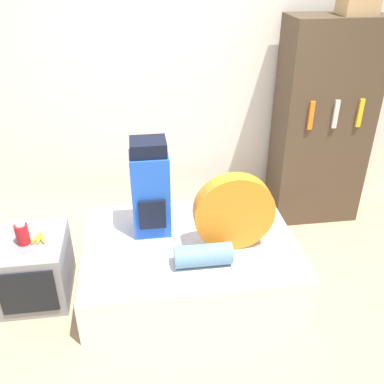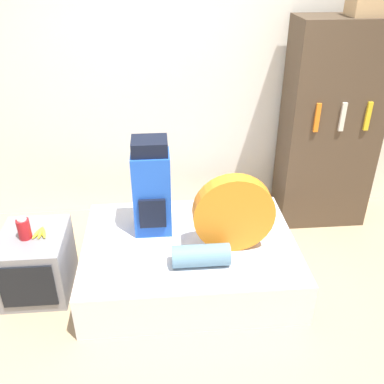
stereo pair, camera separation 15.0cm
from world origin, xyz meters
TOP-DOWN VIEW (x-y plane):
  - ground_plane at (0.00, 0.00)m, footprint 16.00×16.00m
  - wall_back at (0.00, 1.74)m, footprint 8.00×0.05m
  - bed at (0.06, 0.60)m, footprint 1.70×1.25m
  - backpack at (-0.22, 0.79)m, footprint 0.30×0.29m
  - tent_bag at (0.39, 0.49)m, footprint 0.62×0.13m
  - sleeping_roll at (0.12, 0.30)m, footprint 0.43×0.17m
  - television at (-1.15, 0.56)m, footprint 0.50×0.60m
  - canister at (-1.18, 0.55)m, footprint 0.10×0.10m
  - banana_bunch at (-1.08, 0.58)m, footprint 0.12×0.16m
  - bookshelf at (1.43, 1.42)m, footprint 0.84×0.46m
  - cardboard_box at (1.55, 1.38)m, footprint 0.28×0.24m

SIDE VIEW (x-z plane):
  - ground_plane at x=0.00m, z-range 0.00..0.00m
  - bed at x=0.06m, z-range 0.00..0.37m
  - television at x=-1.15m, z-range 0.00..0.51m
  - sleeping_roll at x=0.12m, z-range 0.37..0.53m
  - banana_bunch at x=-1.08m, z-range 0.51..0.54m
  - canister at x=-1.18m, z-range 0.50..0.68m
  - tent_bag at x=0.39m, z-range 0.37..0.98m
  - backpack at x=-0.22m, z-range 0.35..1.16m
  - bookshelf at x=1.43m, z-range 0.00..1.93m
  - wall_back at x=0.00m, z-range 0.00..2.60m
  - cardboard_box at x=1.55m, z-range 1.93..2.10m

